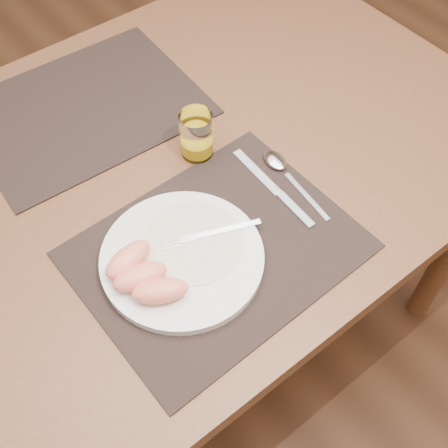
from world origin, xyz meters
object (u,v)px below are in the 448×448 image
fork (202,235)px  knife (279,194)px  placemat_far (85,108)px  spoon (279,165)px  table (161,194)px  placemat_near (217,250)px  plate (182,258)px  juice_glass (197,136)px

fork → knife: size_ratio=0.76×
placemat_far → fork: (-0.01, -0.41, 0.02)m
knife → spoon: bearing=48.2°
placemat_far → knife: knife is taller
placemat_far → fork: bearing=-91.2°
spoon → knife: bearing=-131.8°
table → spoon: size_ratio=7.28×
placemat_near → table: bearing=83.3°
plate → fork: fork is taller
placemat_near → spoon: 0.22m
placemat_near → fork: fork is taller
placemat_far → juice_glass: juice_glass is taller
placemat_near → fork: 0.04m
spoon → fork: bearing=-168.0°
placemat_far → plate: bearing=-97.7°
plate → knife: (0.22, 0.01, -0.01)m
knife → fork: bearing=178.8°
placemat_near → placemat_far: size_ratio=1.00×
fork → juice_glass: (0.12, 0.17, 0.02)m
placemat_far → juice_glass: bearing=-65.8°
placemat_near → plate: 0.06m
table → plate: plate is taller
plate → spoon: bearing=12.1°
table → placemat_far: placemat_far is taller
plate → juice_glass: (0.17, 0.18, 0.03)m
table → plate: (-0.08, -0.20, 0.10)m
fork → plate: bearing=-167.2°
table → spoon: bearing=-39.5°
knife → juice_glass: juice_glass is taller
table → spoon: spoon is taller
placemat_far → spoon: bearing=-60.7°
placemat_near → placemat_far: 0.44m
fork → knife: 0.17m
placemat_far → spoon: (0.21, -0.37, 0.01)m
placemat_near → juice_glass: size_ratio=4.83×
plate → knife: 0.22m
placemat_near → knife: bearing=8.6°
table → juice_glass: bearing=-14.6°
juice_glass → fork: bearing=-124.3°
placemat_near → placemat_far: same height
plate → spoon: 0.27m
fork → juice_glass: 0.21m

